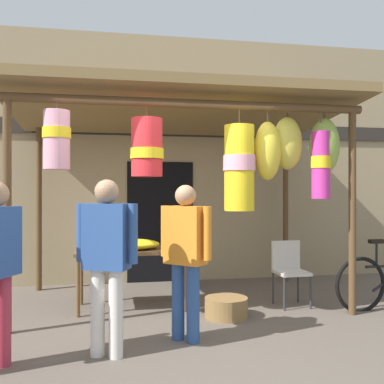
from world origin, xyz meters
name	(u,v)px	position (x,y,z in m)	size (l,w,h in m)	color
ground_plane	(170,327)	(0.00, 0.00, 0.00)	(30.00, 30.00, 0.00)	#60564C
shop_facade	(150,159)	(0.00, 2.63, 2.06)	(11.27, 0.29, 4.12)	#9E8966
market_stall_canopy	(192,124)	(0.40, 0.88, 2.39)	(4.49, 2.59, 2.80)	brown
display_table	(131,255)	(-0.38, 0.90, 0.68)	(1.40, 0.69, 0.76)	brown
flower_heap_on_table	(132,244)	(-0.38, 0.86, 0.83)	(0.74, 0.52, 0.13)	yellow
folding_chair	(289,267)	(1.68, 0.68, 0.50)	(0.41, 0.41, 0.84)	beige
wicker_basket_by_table	(226,307)	(0.71, 0.26, 0.12)	(0.51, 0.51, 0.24)	olive
vendor_in_orange	(107,252)	(-0.68, -0.75, 0.95)	(0.55, 0.36, 1.61)	silver
customer_foreground	(185,249)	(0.09, -0.46, 0.92)	(0.46, 0.43, 1.57)	#2D5193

